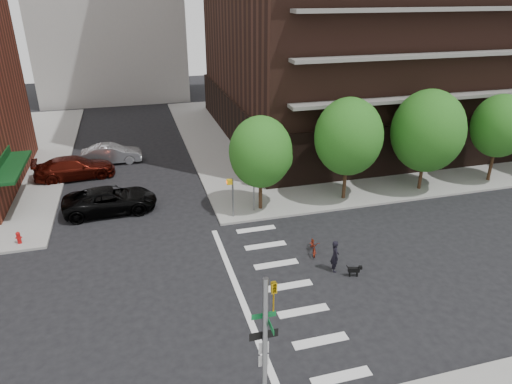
# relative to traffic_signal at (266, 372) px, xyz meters

# --- Properties ---
(ground) EXTENTS (120.00, 120.00, 0.00)m
(ground) POSITION_rel_traffic_signal_xyz_m (0.47, 7.49, -2.70)
(ground) COLOR black
(ground) RESTS_ON ground
(sidewalk_ne) EXTENTS (39.00, 33.00, 0.15)m
(sidewalk_ne) POSITION_rel_traffic_signal_xyz_m (20.97, 30.99, -2.62)
(sidewalk_ne) COLOR gray
(sidewalk_ne) RESTS_ON ground
(crosswalk) EXTENTS (3.85, 13.00, 0.01)m
(crosswalk) POSITION_rel_traffic_signal_xyz_m (2.68, 7.49, -2.69)
(crosswalk) COLOR silver
(crosswalk) RESTS_ON ground
(tree_a) EXTENTS (4.00, 4.00, 5.90)m
(tree_a) POSITION_rel_traffic_signal_xyz_m (4.47, 15.99, 1.35)
(tree_a) COLOR #301E11
(tree_a) RESTS_ON sidewalk_ne
(tree_b) EXTENTS (4.50, 4.50, 6.65)m
(tree_b) POSITION_rel_traffic_signal_xyz_m (10.47, 15.99, 1.85)
(tree_b) COLOR #301E11
(tree_b) RESTS_ON sidewalk_ne
(tree_c) EXTENTS (5.00, 5.00, 6.80)m
(tree_c) POSITION_rel_traffic_signal_xyz_m (16.47, 15.99, 1.75)
(tree_c) COLOR #301E11
(tree_c) RESTS_ON sidewalk_ne
(tree_d) EXTENTS (4.00, 4.00, 6.20)m
(tree_d) POSITION_rel_traffic_signal_xyz_m (22.47, 15.99, 1.64)
(tree_d) COLOR #301E11
(tree_d) RESTS_ON sidewalk_ne
(traffic_signal) EXTENTS (0.90, 0.75, 6.00)m
(traffic_signal) POSITION_rel_traffic_signal_xyz_m (0.00, 0.00, 0.00)
(traffic_signal) COLOR slate
(traffic_signal) RESTS_ON sidewalk_s
(pedestrian_signal) EXTENTS (2.18, 0.67, 2.60)m
(pedestrian_signal) POSITION_rel_traffic_signal_xyz_m (2.79, 15.42, -0.84)
(pedestrian_signal) COLOR slate
(pedestrian_signal) RESTS_ON sidewalk_ne
(fire_hydrant) EXTENTS (0.24, 0.24, 0.73)m
(fire_hydrant) POSITION_rel_traffic_signal_xyz_m (-10.03, 15.29, -2.15)
(fire_hydrant) COLOR #A50C0C
(fire_hydrant) RESTS_ON sidewalk_nw
(parked_car_black) EXTENTS (2.91, 5.99, 1.64)m
(parked_car_black) POSITION_rel_traffic_signal_xyz_m (-5.03, 18.40, -1.88)
(parked_car_black) COLOR black
(parked_car_black) RESTS_ON ground
(parked_car_maroon) EXTENTS (2.97, 6.10, 1.71)m
(parked_car_maroon) POSITION_rel_traffic_signal_xyz_m (-7.73, 25.16, -1.84)
(parked_car_maroon) COLOR #420D07
(parked_car_maroon) RESTS_ON ground
(parked_car_silver) EXTENTS (1.81, 4.89, 1.60)m
(parked_car_silver) POSITION_rel_traffic_signal_xyz_m (-5.03, 27.89, -1.90)
(parked_car_silver) COLOR #A8ABB0
(parked_car_silver) RESTS_ON ground
(scooter) EXTENTS (0.99, 1.71, 0.85)m
(scooter) POSITION_rel_traffic_signal_xyz_m (5.83, 10.10, -2.28)
(scooter) COLOR maroon
(scooter) RESTS_ON ground
(dog_walker) EXTENTS (0.70, 0.51, 1.75)m
(dog_walker) POSITION_rel_traffic_signal_xyz_m (6.19, 8.15, -1.82)
(dog_walker) COLOR black
(dog_walker) RESTS_ON ground
(dog) EXTENTS (0.72, 0.36, 0.60)m
(dog) POSITION_rel_traffic_signal_xyz_m (6.97, 7.40, -2.32)
(dog) COLOR black
(dog) RESTS_ON ground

